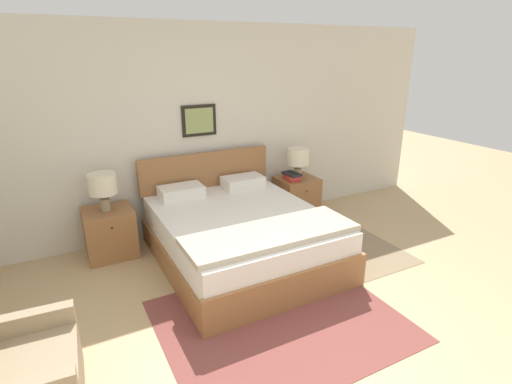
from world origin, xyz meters
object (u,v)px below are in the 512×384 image
(armchair, at_px, (18,382))
(table_lamp_near_window, at_px, (103,185))
(bed, at_px, (241,235))
(nightstand_near_window, at_px, (110,233))
(nightstand_by_door, at_px, (296,197))
(table_lamp_by_door, at_px, (298,158))

(armchair, bearing_deg, table_lamp_near_window, 160.38)
(bed, xyz_separation_m, nightstand_near_window, (-1.28, 0.81, -0.03))
(nightstand_by_door, xyz_separation_m, table_lamp_by_door, (-0.00, -0.01, 0.58))
(nightstand_by_door, relative_size, table_lamp_by_door, 1.32)
(bed, distance_m, armchair, 2.47)
(table_lamp_by_door, bearing_deg, table_lamp_near_window, 180.00)
(armchair, xyz_separation_m, table_lamp_by_door, (3.43, 2.01, 0.59))
(armchair, bearing_deg, table_lamp_by_door, 123.92)
(nightstand_near_window, height_order, nightstand_by_door, same)
(nightstand_near_window, height_order, table_lamp_by_door, table_lamp_by_door)
(table_lamp_near_window, distance_m, table_lamp_by_door, 2.57)
(bed, xyz_separation_m, armchair, (-2.16, -1.21, -0.03))
(bed, bearing_deg, armchair, -150.69)
(armchair, distance_m, table_lamp_near_window, 2.26)
(table_lamp_near_window, bearing_deg, bed, -31.63)
(armchair, xyz_separation_m, nightstand_by_door, (3.44, 2.02, 0.00))
(bed, relative_size, armchair, 2.54)
(armchair, bearing_deg, nightstand_near_window, 160.21)
(nightstand_near_window, relative_size, table_lamp_by_door, 1.32)
(nightstand_near_window, xyz_separation_m, table_lamp_near_window, (-0.01, -0.01, 0.58))
(nightstand_near_window, bearing_deg, bed, -32.29)
(armchair, height_order, nightstand_near_window, armchair)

